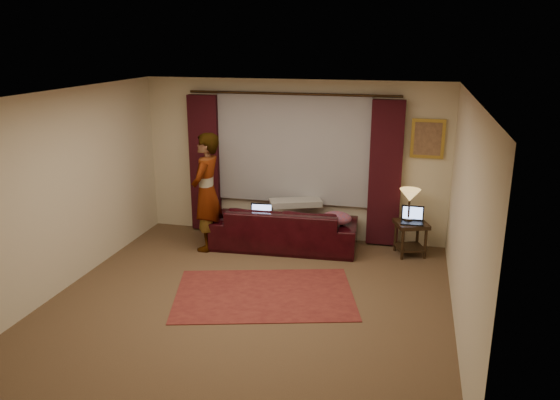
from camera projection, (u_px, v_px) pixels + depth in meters
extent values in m
cube|color=brown|center=(250.00, 301.00, 6.96)|extent=(5.00, 5.00, 0.01)
cube|color=silver|center=(246.00, 94.00, 6.22)|extent=(5.00, 5.00, 0.02)
cube|color=beige|center=(293.00, 160.00, 8.92)|extent=(5.00, 0.02, 2.60)
cube|color=beige|center=(154.00, 293.00, 4.27)|extent=(5.00, 0.02, 2.60)
cube|color=beige|center=(66.00, 190.00, 7.17)|extent=(0.02, 5.00, 2.60)
cube|color=beige|center=(465.00, 219.00, 6.02)|extent=(0.02, 5.00, 2.60)
cube|color=#97969E|center=(292.00, 149.00, 8.81)|extent=(2.50, 0.05, 1.80)
cube|color=black|center=(205.00, 164.00, 9.20)|extent=(0.50, 0.14, 2.30)
cube|color=black|center=(385.00, 174.00, 8.51)|extent=(0.50, 0.14, 2.30)
cylinder|color=#302011|center=(292.00, 94.00, 8.51)|extent=(0.04, 0.04, 3.40)
cube|color=#B69237|center=(428.00, 139.00, 8.28)|extent=(0.50, 0.04, 0.60)
imported|color=black|center=(284.00, 220.00, 8.62)|extent=(2.33, 1.11, 0.92)
cube|color=#9A9893|center=(296.00, 188.00, 8.70)|extent=(0.89, 0.61, 0.10)
ellipsoid|color=#7A4056|center=(336.00, 219.00, 8.36)|extent=(0.51, 0.42, 0.20)
cube|color=maroon|center=(264.00, 294.00, 7.12)|extent=(2.63, 2.10, 0.01)
cube|color=black|center=(410.00, 238.00, 8.36)|extent=(0.59, 0.59, 0.53)
imported|color=#9A9893|center=(207.00, 192.00, 8.44)|extent=(0.56, 0.56, 1.85)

